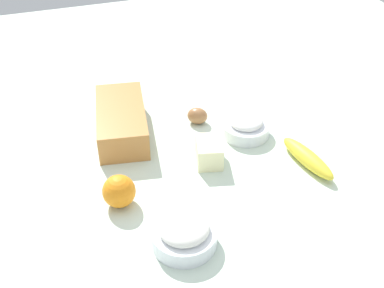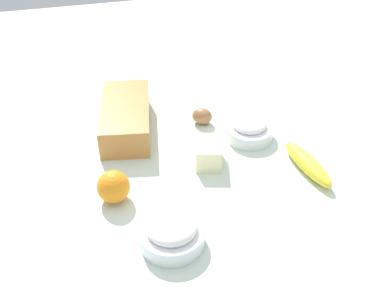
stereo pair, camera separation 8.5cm
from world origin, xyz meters
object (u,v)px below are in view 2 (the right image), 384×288
object	(u,v)px
sugar_bowl	(249,129)
orange_fruit	(113,187)
loaf_pan	(126,117)
egg_near_butter	(202,116)
flour_bowl	(172,233)
banana	(308,164)
butter_block	(208,153)

from	to	relation	value
sugar_bowl	orange_fruit	world-z (taller)	orange_fruit
loaf_pan	egg_near_butter	xyz separation A→B (m)	(-0.02, -0.21, -0.02)
sugar_bowl	flour_bowl	bearing A→B (deg)	138.36
sugar_bowl	orange_fruit	xyz separation A→B (m)	(-0.16, 0.39, 0.01)
flour_bowl	sugar_bowl	xyz separation A→B (m)	(0.32, -0.29, -0.00)
banana	egg_near_butter	distance (m)	0.34
banana	loaf_pan	bearing A→B (deg)	54.42
loaf_pan	egg_near_butter	size ratio (longest dim) A/B	5.07
flour_bowl	banana	bearing A→B (deg)	-68.41
loaf_pan	banana	world-z (taller)	loaf_pan
sugar_bowl	egg_near_butter	world-z (taller)	sugar_bowl
flour_bowl	butter_block	world-z (taller)	flour_bowl
orange_fruit	butter_block	bearing A→B (deg)	-72.30
loaf_pan	egg_near_butter	bearing A→B (deg)	-86.43
butter_block	egg_near_butter	bearing A→B (deg)	-10.48
egg_near_butter	butter_block	bearing A→B (deg)	169.52
orange_fruit	egg_near_butter	world-z (taller)	orange_fruit
flour_bowl	egg_near_butter	distance (m)	0.46
sugar_bowl	butter_block	xyz separation A→B (m)	(-0.08, 0.14, 0.00)
flour_bowl	banana	size ratio (longest dim) A/B	0.72
flour_bowl	orange_fruit	size ratio (longest dim) A/B	1.80
sugar_bowl	butter_block	size ratio (longest dim) A/B	1.46
banana	egg_near_butter	size ratio (longest dim) A/B	3.23
sugar_bowl	orange_fruit	size ratio (longest dim) A/B	1.72
orange_fruit	egg_near_butter	xyz separation A→B (m)	(0.26, -0.28, -0.01)
loaf_pan	butter_block	xyz separation A→B (m)	(-0.20, -0.18, -0.01)
orange_fruit	banana	bearing A→B (deg)	-91.69
banana	orange_fruit	distance (m)	0.48
butter_block	egg_near_butter	xyz separation A→B (m)	(0.18, -0.03, -0.01)
flour_bowl	butter_block	size ratio (longest dim) A/B	1.53
loaf_pan	banana	size ratio (longest dim) A/B	1.57
loaf_pan	orange_fruit	bearing A→B (deg)	175.91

